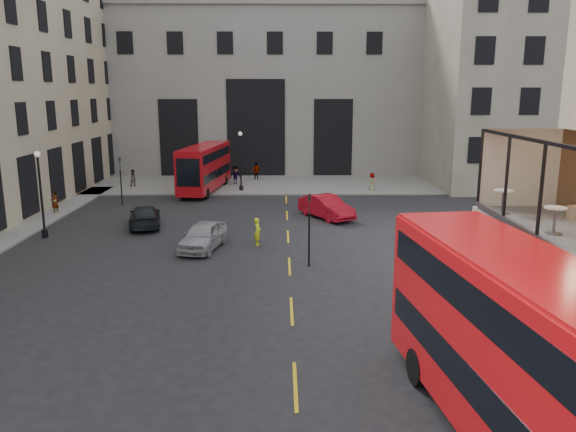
{
  "coord_description": "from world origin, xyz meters",
  "views": [
    {
      "loc": [
        -2.42,
        -15.66,
        8.88
      ],
      "look_at": [
        -2.09,
        10.51,
        3.0
      ],
      "focal_mm": 35.0,
      "sensor_mm": 36.0,
      "label": 1
    }
  ],
  "objects_px": {
    "car_c": "(145,216)",
    "pedestrian_c": "(256,172)",
    "street_lamp_b": "(241,165)",
    "cafe_table_far": "(503,198)",
    "pedestrian_a": "(134,179)",
    "street_lamp_a": "(42,199)",
    "traffic_light_far": "(120,175)",
    "traffic_light_near": "(309,221)",
    "car_a": "(203,236)",
    "bus_far": "(205,166)",
    "cafe_table_mid": "(555,216)",
    "pedestrian_b": "(236,176)",
    "pedestrian_d": "(372,182)",
    "bicycle": "(209,229)",
    "bus_near": "(535,358)",
    "car_b": "(326,207)",
    "cyclist": "(258,232)",
    "pedestrian_e": "(55,202)"
  },
  "relations": [
    {
      "from": "car_c",
      "to": "pedestrian_c",
      "type": "xyz_separation_m",
      "value": [
        6.59,
        19.2,
        0.23
      ]
    },
    {
      "from": "street_lamp_b",
      "to": "cafe_table_far",
      "type": "height_order",
      "value": "cafe_table_far"
    },
    {
      "from": "pedestrian_a",
      "to": "pedestrian_c",
      "type": "height_order",
      "value": "pedestrian_c"
    },
    {
      "from": "street_lamp_a",
      "to": "pedestrian_a",
      "type": "distance_m",
      "value": 18.02
    },
    {
      "from": "traffic_light_far",
      "to": "street_lamp_b",
      "type": "relative_size",
      "value": 0.71
    },
    {
      "from": "traffic_light_near",
      "to": "pedestrian_a",
      "type": "xyz_separation_m",
      "value": [
        -15.09,
        23.93,
        -1.56
      ]
    },
    {
      "from": "car_a",
      "to": "traffic_light_near",
      "type": "bearing_deg",
      "value": -17.78
    },
    {
      "from": "bus_far",
      "to": "traffic_light_far",
      "type": "bearing_deg",
      "value": -133.26
    },
    {
      "from": "cafe_table_mid",
      "to": "pedestrian_b",
      "type": "bearing_deg",
      "value": 109.13
    },
    {
      "from": "bus_far",
      "to": "pedestrian_d",
      "type": "height_order",
      "value": "bus_far"
    },
    {
      "from": "street_lamp_a",
      "to": "pedestrian_a",
      "type": "bearing_deg",
      "value": 87.1
    },
    {
      "from": "car_c",
      "to": "pedestrian_b",
      "type": "xyz_separation_m",
      "value": [
        4.74,
        16.37,
        0.24
      ]
    },
    {
      "from": "traffic_light_near",
      "to": "car_c",
      "type": "height_order",
      "value": "traffic_light_near"
    },
    {
      "from": "pedestrian_b",
      "to": "bicycle",
      "type": "bearing_deg",
      "value": -115.99
    },
    {
      "from": "pedestrian_c",
      "to": "traffic_light_near",
      "type": "bearing_deg",
      "value": 79.36
    },
    {
      "from": "bus_near",
      "to": "pedestrian_a",
      "type": "height_order",
      "value": "bus_near"
    },
    {
      "from": "car_b",
      "to": "bicycle",
      "type": "xyz_separation_m",
      "value": [
        -7.68,
        -5.23,
        -0.32
      ]
    },
    {
      "from": "bus_far",
      "to": "cyclist",
      "type": "bearing_deg",
      "value": -73.31
    },
    {
      "from": "traffic_light_near",
      "to": "traffic_light_far",
      "type": "relative_size",
      "value": 1.0
    },
    {
      "from": "bus_near",
      "to": "bus_far",
      "type": "height_order",
      "value": "bus_near"
    },
    {
      "from": "traffic_light_near",
      "to": "pedestrian_e",
      "type": "relative_size",
      "value": 2.23
    },
    {
      "from": "bus_near",
      "to": "cafe_table_far",
      "type": "height_order",
      "value": "cafe_table_far"
    },
    {
      "from": "traffic_light_near",
      "to": "cafe_table_mid",
      "type": "distance_m",
      "value": 13.43
    },
    {
      "from": "pedestrian_e",
      "to": "bus_near",
      "type": "bearing_deg",
      "value": 62.42
    },
    {
      "from": "traffic_light_far",
      "to": "street_lamp_b",
      "type": "xyz_separation_m",
      "value": [
        9.0,
        6.0,
        -0.03
      ]
    },
    {
      "from": "cafe_table_far",
      "to": "bicycle",
      "type": "bearing_deg",
      "value": 131.01
    },
    {
      "from": "traffic_light_near",
      "to": "pedestrian_b",
      "type": "relative_size",
      "value": 2.02
    },
    {
      "from": "cyclist",
      "to": "pedestrian_e",
      "type": "height_order",
      "value": "pedestrian_e"
    },
    {
      "from": "car_b",
      "to": "traffic_light_near",
      "type": "bearing_deg",
      "value": -130.09
    },
    {
      "from": "pedestrian_d",
      "to": "pedestrian_a",
      "type": "bearing_deg",
      "value": 77.21
    },
    {
      "from": "cafe_table_far",
      "to": "traffic_light_near",
      "type": "bearing_deg",
      "value": 128.1
    },
    {
      "from": "pedestrian_c",
      "to": "pedestrian_a",
      "type": "bearing_deg",
      "value": 1.43
    },
    {
      "from": "street_lamp_b",
      "to": "cafe_table_far",
      "type": "bearing_deg",
      "value": -69.25
    },
    {
      "from": "car_c",
      "to": "cafe_table_far",
      "type": "bearing_deg",
      "value": 122.84
    },
    {
      "from": "bus_far",
      "to": "pedestrian_e",
      "type": "distance_m",
      "value": 13.6
    },
    {
      "from": "cyclist",
      "to": "cafe_table_far",
      "type": "xyz_separation_m",
      "value": [
        9.25,
        -12.32,
        4.34
      ]
    },
    {
      "from": "car_b",
      "to": "pedestrian_e",
      "type": "relative_size",
      "value": 2.87
    },
    {
      "from": "bicycle",
      "to": "pedestrian_d",
      "type": "distance_m",
      "value": 20.31
    },
    {
      "from": "cyclist",
      "to": "pedestrian_d",
      "type": "xyz_separation_m",
      "value": [
        9.53,
        17.79,
        0.03
      ]
    },
    {
      "from": "street_lamp_a",
      "to": "pedestrian_c",
      "type": "distance_m",
      "value": 25.15
    },
    {
      "from": "car_b",
      "to": "street_lamp_b",
      "type": "bearing_deg",
      "value": 91.05
    },
    {
      "from": "street_lamp_b",
      "to": "cafe_table_mid",
      "type": "height_order",
      "value": "cafe_table_mid"
    },
    {
      "from": "street_lamp_b",
      "to": "traffic_light_near",
      "type": "bearing_deg",
      "value": -77.2
    },
    {
      "from": "traffic_light_near",
      "to": "pedestrian_d",
      "type": "xyz_separation_m",
      "value": [
        6.73,
        21.88,
        -1.59
      ]
    },
    {
      "from": "cyclist",
      "to": "cafe_table_far",
      "type": "height_order",
      "value": "cafe_table_far"
    },
    {
      "from": "pedestrian_e",
      "to": "bus_far",
      "type": "bearing_deg",
      "value": 157.8
    },
    {
      "from": "pedestrian_c",
      "to": "cafe_table_mid",
      "type": "bearing_deg",
      "value": 86.79
    },
    {
      "from": "pedestrian_b",
      "to": "pedestrian_d",
      "type": "height_order",
      "value": "pedestrian_b"
    },
    {
      "from": "traffic_light_far",
      "to": "pedestrian_c",
      "type": "bearing_deg",
      "value": 49.89
    },
    {
      "from": "pedestrian_a",
      "to": "pedestrian_b",
      "type": "distance_m",
      "value": 9.43
    }
  ]
}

